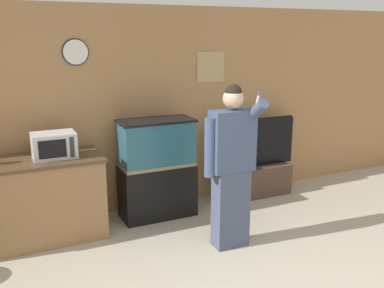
{
  "coord_description": "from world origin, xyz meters",
  "views": [
    {
      "loc": [
        -1.74,
        -2.0,
        2.24
      ],
      "look_at": [
        0.22,
        2.21,
        1.05
      ],
      "focal_mm": 40.0,
      "sensor_mm": 36.0,
      "label": 1
    }
  ],
  "objects_px": {
    "aquarium_on_stand": "(157,169)",
    "tv_on_stand": "(254,173)",
    "counter_island": "(30,201)",
    "microwave": "(54,145)",
    "person_standing": "(231,165)"
  },
  "relations": [
    {
      "from": "microwave",
      "to": "tv_on_stand",
      "type": "xyz_separation_m",
      "value": [
        2.71,
        0.18,
        -0.74
      ]
    },
    {
      "from": "counter_island",
      "to": "tv_on_stand",
      "type": "height_order",
      "value": "tv_on_stand"
    },
    {
      "from": "counter_island",
      "to": "microwave",
      "type": "height_order",
      "value": "microwave"
    },
    {
      "from": "aquarium_on_stand",
      "to": "tv_on_stand",
      "type": "height_order",
      "value": "aquarium_on_stand"
    },
    {
      "from": "aquarium_on_stand",
      "to": "person_standing",
      "type": "bearing_deg",
      "value": -68.3
    },
    {
      "from": "person_standing",
      "to": "aquarium_on_stand",
      "type": "bearing_deg",
      "value": 111.7
    },
    {
      "from": "tv_on_stand",
      "to": "person_standing",
      "type": "bearing_deg",
      "value": -132.19
    },
    {
      "from": "counter_island",
      "to": "person_standing",
      "type": "distance_m",
      "value": 2.24
    },
    {
      "from": "aquarium_on_stand",
      "to": "microwave",
      "type": "bearing_deg",
      "value": -176.49
    },
    {
      "from": "aquarium_on_stand",
      "to": "tv_on_stand",
      "type": "bearing_deg",
      "value": 3.87
    },
    {
      "from": "tv_on_stand",
      "to": "counter_island",
      "type": "bearing_deg",
      "value": -176.89
    },
    {
      "from": "microwave",
      "to": "person_standing",
      "type": "xyz_separation_m",
      "value": [
        1.64,
        -1.01,
        -0.16
      ]
    },
    {
      "from": "counter_island",
      "to": "person_standing",
      "type": "height_order",
      "value": "person_standing"
    },
    {
      "from": "microwave",
      "to": "tv_on_stand",
      "type": "relative_size",
      "value": 0.36
    },
    {
      "from": "counter_island",
      "to": "microwave",
      "type": "bearing_deg",
      "value": -2.27
    }
  ]
}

